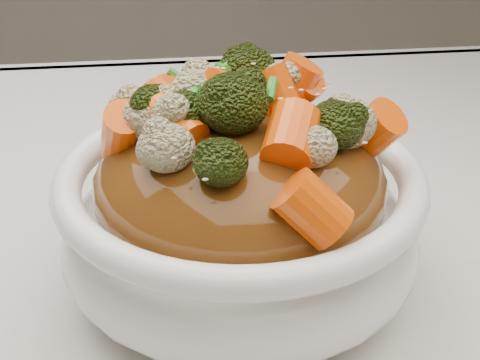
{
  "coord_description": "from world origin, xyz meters",
  "views": [
    {
      "loc": [
        -0.02,
        -0.42,
        1.05
      ],
      "look_at": [
        0.02,
        -0.03,
        0.83
      ],
      "focal_mm": 55.0,
      "sensor_mm": 36.0,
      "label": 1
    }
  ],
  "objects": [
    {
      "name": "cauliflower",
      "position": [
        0.02,
        -0.03,
        0.89
      ],
      "size": [
        0.19,
        0.19,
        0.04
      ],
      "primitive_type": null,
      "rotation": [
        0.0,
        0.0,
        0.02
      ],
      "color": "#CDBD8C",
      "rests_on": "sauce_base"
    },
    {
      "name": "sauce_base",
      "position": [
        0.02,
        -0.03,
        0.83
      ],
      "size": [
        0.19,
        0.19,
        0.1
      ],
      "primitive_type": "ellipsoid",
      "rotation": [
        0.0,
        0.0,
        0.02
      ],
      "color": "#623510",
      "rests_on": "bowl"
    },
    {
      "name": "broccoli",
      "position": [
        0.02,
        -0.03,
        0.89
      ],
      "size": [
        0.19,
        0.19,
        0.05
      ],
      "primitive_type": null,
      "rotation": [
        0.0,
        0.0,
        0.02
      ],
      "color": "black",
      "rests_on": "sauce_base"
    },
    {
      "name": "bowl",
      "position": [
        0.02,
        -0.03,
        0.79
      ],
      "size": [
        0.23,
        0.23,
        0.09
      ],
      "primitive_type": null,
      "rotation": [
        0.0,
        0.0,
        0.02
      ],
      "color": "white",
      "rests_on": "tablecloth"
    },
    {
      "name": "sesame_seeds",
      "position": [
        0.02,
        -0.03,
        0.89
      ],
      "size": [
        0.17,
        0.17,
        0.01
      ],
      "primitive_type": null,
      "rotation": [
        0.0,
        0.0,
        0.02
      ],
      "color": "beige",
      "rests_on": "sauce_base"
    },
    {
      "name": "carrots",
      "position": [
        0.02,
        -0.03,
        0.89
      ],
      "size": [
        0.19,
        0.19,
        0.05
      ],
      "primitive_type": null,
      "rotation": [
        0.0,
        0.0,
        0.02
      ],
      "color": "#FF5708",
      "rests_on": "sauce_base"
    },
    {
      "name": "scallions",
      "position": [
        0.02,
        -0.03,
        0.89
      ],
      "size": [
        0.14,
        0.14,
        0.02
      ],
      "primitive_type": null,
      "rotation": [
        0.0,
        0.0,
        0.02
      ],
      "color": "#28851E",
      "rests_on": "sauce_base"
    },
    {
      "name": "tablecloth",
      "position": [
        0.0,
        0.0,
        0.73
      ],
      "size": [
        1.2,
        0.8,
        0.04
      ],
      "primitive_type": "cube",
      "color": "silver",
      "rests_on": "dining_table"
    }
  ]
}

